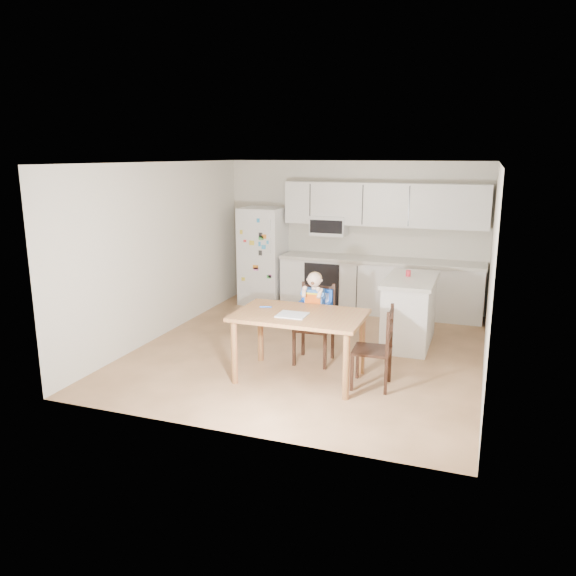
% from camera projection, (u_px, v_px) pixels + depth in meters
% --- Properties ---
extents(room, '(4.52, 5.01, 2.51)m').
position_uv_depth(room, '(321.00, 254.00, 7.81)').
color(room, brown).
rests_on(room, ground).
extents(refrigerator, '(0.72, 0.70, 1.70)m').
position_uv_depth(refrigerator, '(263.00, 256.00, 9.95)').
color(refrigerator, silver).
rests_on(refrigerator, ground).
extents(kitchen_run, '(3.37, 0.62, 2.15)m').
position_uv_depth(kitchen_run, '(379.00, 261.00, 9.35)').
color(kitchen_run, silver).
rests_on(kitchen_run, ground).
extents(kitchen_island, '(0.67, 1.28, 0.94)m').
position_uv_depth(kitchen_island, '(409.00, 311.00, 7.83)').
color(kitchen_island, silver).
rests_on(kitchen_island, ground).
extents(red_cup, '(0.07, 0.07, 0.09)m').
position_uv_depth(red_cup, '(408.00, 273.00, 7.82)').
color(red_cup, red).
rests_on(red_cup, kitchen_island).
extents(dining_table, '(1.50, 0.96, 0.80)m').
position_uv_depth(dining_table, '(300.00, 322.00, 6.54)').
color(dining_table, brown).
rests_on(dining_table, ground).
extents(napkin, '(0.33, 0.29, 0.01)m').
position_uv_depth(napkin, '(292.00, 315.00, 6.43)').
color(napkin, '#B2B2B7').
rests_on(napkin, dining_table).
extents(toddler_spoon, '(0.12, 0.06, 0.02)m').
position_uv_depth(toddler_spoon, '(265.00, 307.00, 6.77)').
color(toddler_spoon, '#1346B6').
rests_on(toddler_spoon, dining_table).
extents(chair_booster, '(0.45, 0.45, 1.18)m').
position_uv_depth(chair_booster, '(315.00, 308.00, 7.10)').
color(chair_booster, black).
rests_on(chair_booster, ground).
extents(chair_side, '(0.44, 0.44, 0.95)m').
position_uv_depth(chair_side, '(381.00, 343.00, 6.32)').
color(chair_side, black).
rests_on(chair_side, ground).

